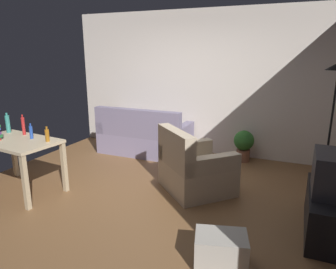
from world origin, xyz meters
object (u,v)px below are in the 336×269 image
tv (334,174)px  desk (17,147)px  torchiere_lamp (335,94)px  couch (144,138)px  bottle_red (23,126)px  potted_plant (244,144)px  storage_box (221,250)px  bottle_tall (8,124)px  armchair (194,169)px  bottle_amber (47,135)px  bottle_blue (31,132)px  tv_stand (328,213)px

tv → desk: bearing=97.5°
tv → torchiere_lamp: torchiere_lamp is taller
couch → bottle_red: size_ratio=5.79×
desk → potted_plant: size_ratio=2.23×
potted_plant → storage_box: size_ratio=1.19×
potted_plant → bottle_tall: (-3.12, -2.27, 0.56)m
couch → potted_plant: bearing=-170.5°
potted_plant → storage_box: bearing=-83.8°
potted_plant → storage_box: (0.32, -2.96, -0.18)m
potted_plant → tv: bearing=-57.7°
potted_plant → armchair: bearing=-105.7°
armchair → bottle_amber: bottle_amber is taller
bottle_blue → bottle_amber: bearing=-3.7°
armchair → storage_box: 1.62m
armchair → bottle_amber: (-1.79, -0.87, 0.53)m
tv → bottle_blue: bearing=95.8°
potted_plant → bottle_amber: 3.32m
desk → bottle_red: bottle_red is taller
tv_stand → storage_box: bearing=135.5°
tv → potted_plant: size_ratio=1.05×
tv → bottle_red: bottle_red is taller
bottle_amber → armchair: bearing=26.0°
tv_stand → torchiere_lamp: size_ratio=0.61×
armchair → potted_plant: bearing=-61.9°
bottle_blue → storage_box: bearing=-11.4°
torchiere_lamp → storage_box: 2.55m
bottle_red → bottle_blue: bottle_red is taller
tv → bottle_red: (-4.07, -0.27, 0.19)m
bottle_tall → bottle_red: size_ratio=1.00×
couch → bottle_blue: (-0.67, -2.08, 0.55)m
couch → tv: bearing=151.6°
tv_stand → armchair: bearing=74.6°
couch → torchiere_lamp: bearing=168.3°
bottle_amber → desk: bearing=-166.3°
tv_stand → bottle_amber: bearing=96.6°
tv → bottle_blue: 3.82m
tv → armchair: size_ratio=0.49×
storage_box → bottle_blue: bearing=168.6°
couch → bottle_amber: size_ratio=8.40×
tv → bottle_amber: size_ratio=2.92×
couch → torchiere_lamp: torchiere_lamp is taller
bottle_tall → potted_plant: bearing=36.0°
armchair → storage_box: size_ratio=2.56×
tv_stand → bottle_amber: 3.56m
torchiere_lamp → bottle_tall: size_ratio=6.05×
armchair → bottle_red: size_ratio=4.13×
torchiere_lamp → bottle_amber: 3.82m
torchiere_lamp → potted_plant: 1.92m
tv → desk: (-3.96, -0.52, -0.05)m
potted_plant → armchair: (-0.43, -1.54, -0.01)m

